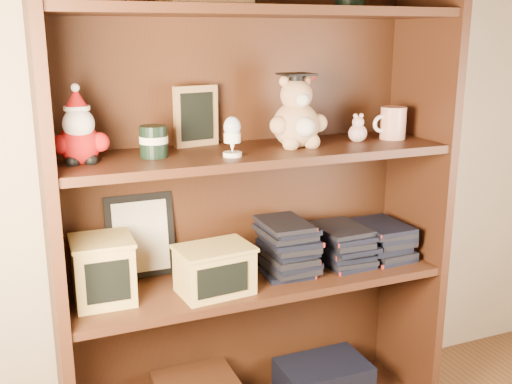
{
  "coord_description": "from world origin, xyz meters",
  "views": [
    {
      "loc": [
        -0.54,
        -0.29,
        1.28
      ],
      "look_at": [
        0.12,
        1.3,
        0.82
      ],
      "focal_mm": 42.0,
      "sensor_mm": 36.0,
      "label": 1
    }
  ],
  "objects_px": {
    "bookcase": "(249,201)",
    "grad_teddy_bear": "(297,118)",
    "treats_box": "(103,270)",
    "teacher_mug": "(392,123)"
  },
  "relations": [
    {
      "from": "teacher_mug",
      "to": "treats_box",
      "type": "relative_size",
      "value": 0.63
    },
    {
      "from": "teacher_mug",
      "to": "treats_box",
      "type": "distance_m",
      "value": 1.0
    },
    {
      "from": "teacher_mug",
      "to": "treats_box",
      "type": "xyz_separation_m",
      "value": [
        -0.93,
        -0.0,
        -0.36
      ]
    },
    {
      "from": "bookcase",
      "to": "teacher_mug",
      "type": "bearing_deg",
      "value": -6.07
    },
    {
      "from": "grad_teddy_bear",
      "to": "treats_box",
      "type": "distance_m",
      "value": 0.71
    },
    {
      "from": "treats_box",
      "to": "grad_teddy_bear",
      "type": "bearing_deg",
      "value": -0.58
    },
    {
      "from": "grad_teddy_bear",
      "to": "teacher_mug",
      "type": "height_order",
      "value": "grad_teddy_bear"
    },
    {
      "from": "treats_box",
      "to": "teacher_mug",
      "type": "bearing_deg",
      "value": 0.05
    },
    {
      "from": "bookcase",
      "to": "grad_teddy_bear",
      "type": "relative_size",
      "value": 7.15
    },
    {
      "from": "grad_teddy_bear",
      "to": "treats_box",
      "type": "relative_size",
      "value": 1.22
    }
  ]
}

